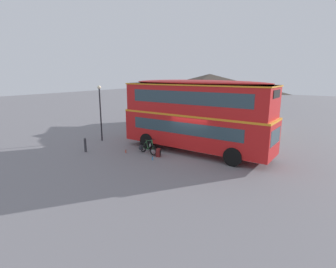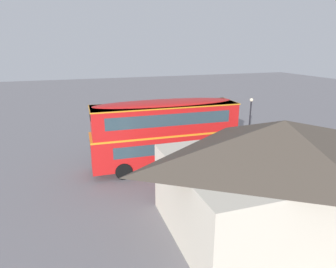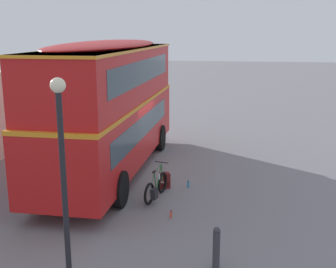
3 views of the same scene
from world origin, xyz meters
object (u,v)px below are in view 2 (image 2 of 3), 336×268
object	(u,v)px
water_bottle_red_squeeze	(198,147)
street_lamp	(250,118)
water_bottle_blue_sports	(170,149)
kerb_bollard	(216,136)
double_decker_bus	(165,131)
backpack_on_ground	(174,150)
touring_bicycle	(187,149)

from	to	relation	value
water_bottle_red_squeeze	street_lamp	distance (m)	4.88
water_bottle_blue_sports	street_lamp	distance (m)	7.00
street_lamp	kerb_bollard	world-z (taller)	street_lamp
double_decker_bus	backpack_on_ground	world-z (taller)	double_decker_bus
water_bottle_blue_sports	kerb_bollard	size ratio (longest dim) A/B	0.25
kerb_bollard	water_bottle_red_squeeze	bearing A→B (deg)	28.59
kerb_bollard	street_lamp	bearing A→B (deg)	116.84
double_decker_bus	street_lamp	world-z (taller)	double_decker_bus
double_decker_bus	kerb_bollard	distance (m)	7.68
water_bottle_blue_sports	water_bottle_red_squeeze	world-z (taller)	water_bottle_blue_sports
double_decker_bus	water_bottle_red_squeeze	bearing A→B (deg)	-144.71
water_bottle_red_squeeze	double_decker_bus	bearing A→B (deg)	35.29
touring_bicycle	water_bottle_red_squeeze	size ratio (longest dim) A/B	7.76
street_lamp	water_bottle_red_squeeze	bearing A→B (deg)	-21.23
water_bottle_blue_sports	street_lamp	xyz separation A→B (m)	(-6.27, 1.77, 2.58)
water_bottle_blue_sports	water_bottle_red_squeeze	bearing A→B (deg)	173.65
backpack_on_ground	kerb_bollard	size ratio (longest dim) A/B	0.57
water_bottle_blue_sports	street_lamp	bearing A→B (deg)	164.27
double_decker_bus	water_bottle_blue_sports	bearing A→B (deg)	-114.84
touring_bicycle	water_bottle_red_squeeze	world-z (taller)	touring_bicycle
backpack_on_ground	water_bottle_blue_sports	distance (m)	0.81
street_lamp	touring_bicycle	bearing A→B (deg)	-9.44
double_decker_bus	street_lamp	bearing A→B (deg)	-171.24
touring_bicycle	double_decker_bus	bearing A→B (deg)	39.24
water_bottle_blue_sports	kerb_bollard	world-z (taller)	kerb_bollard
touring_bicycle	street_lamp	size ratio (longest dim) A/B	0.40
touring_bicycle	kerb_bollard	distance (m)	4.21
touring_bicycle	water_bottle_blue_sports	xyz separation A→B (m)	(1.12, -0.91, -0.26)
backpack_on_ground	water_bottle_blue_sports	size ratio (longest dim) A/B	2.29
water_bottle_red_squeeze	touring_bicycle	bearing A→B (deg)	26.46
double_decker_bus	backpack_on_ground	xyz separation A→B (m)	(-1.48, -2.16, -2.36)
water_bottle_red_squeeze	backpack_on_ground	bearing A→B (deg)	12.55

